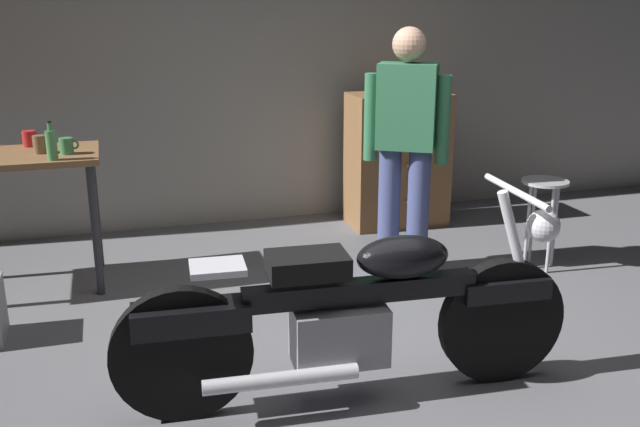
{
  "coord_description": "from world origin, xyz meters",
  "views": [
    {
      "loc": [
        -1.19,
        -3.08,
        1.85
      ],
      "look_at": [
        -0.06,
        0.7,
        0.65
      ],
      "focal_mm": 40.09,
      "sensor_mm": 36.0,
      "label": 1
    }
  ],
  "objects_px": {
    "shop_stool": "(544,200)",
    "mug_brown_stoneware": "(40,144)",
    "mug_green_speckled": "(67,146)",
    "motorcycle": "(353,312)",
    "wooden_dresser": "(397,160)",
    "person_standing": "(406,142)",
    "mug_red_diner": "(30,139)",
    "bottle": "(51,144)"
  },
  "relations": [
    {
      "from": "shop_stool",
      "to": "mug_brown_stoneware",
      "type": "xyz_separation_m",
      "value": [
        -3.28,
        0.64,
        0.46
      ]
    },
    {
      "from": "mug_green_speckled",
      "to": "motorcycle",
      "type": "bearing_deg",
      "value": -54.94
    },
    {
      "from": "motorcycle",
      "to": "wooden_dresser",
      "type": "bearing_deg",
      "value": 67.23
    },
    {
      "from": "person_standing",
      "to": "mug_brown_stoneware",
      "type": "xyz_separation_m",
      "value": [
        -2.31,
        0.44,
        0.03
      ]
    },
    {
      "from": "motorcycle",
      "to": "mug_red_diner",
      "type": "bearing_deg",
      "value": 129.34
    },
    {
      "from": "mug_red_diner",
      "to": "mug_green_speckled",
      "type": "bearing_deg",
      "value": -52.68
    },
    {
      "from": "wooden_dresser",
      "to": "mug_red_diner",
      "type": "relative_size",
      "value": 9.06
    },
    {
      "from": "mug_brown_stoneware",
      "to": "mug_red_diner",
      "type": "distance_m",
      "value": 0.26
    },
    {
      "from": "shop_stool",
      "to": "mug_green_speckled",
      "type": "bearing_deg",
      "value": 169.6
    },
    {
      "from": "shop_stool",
      "to": "wooden_dresser",
      "type": "bearing_deg",
      "value": 114.34
    },
    {
      "from": "shop_stool",
      "to": "bottle",
      "type": "distance_m",
      "value": 3.26
    },
    {
      "from": "motorcycle",
      "to": "mug_green_speckled",
      "type": "height_order",
      "value": "mug_green_speckled"
    },
    {
      "from": "wooden_dresser",
      "to": "mug_red_diner",
      "type": "xyz_separation_m",
      "value": [
        -2.79,
        -0.37,
        0.4
      ]
    },
    {
      "from": "wooden_dresser",
      "to": "mug_red_diner",
      "type": "distance_m",
      "value": 2.84
    },
    {
      "from": "person_standing",
      "to": "mug_red_diner",
      "type": "xyz_separation_m",
      "value": [
        -2.39,
        0.69,
        0.03
      ]
    },
    {
      "from": "motorcycle",
      "to": "bottle",
      "type": "xyz_separation_m",
      "value": [
        -1.36,
        1.66,
        0.55
      ]
    },
    {
      "from": "mug_brown_stoneware",
      "to": "mug_red_diner",
      "type": "bearing_deg",
      "value": 107.91
    },
    {
      "from": "wooden_dresser",
      "to": "mug_brown_stoneware",
      "type": "bearing_deg",
      "value": -167.07
    },
    {
      "from": "mug_brown_stoneware",
      "to": "mug_green_speckled",
      "type": "bearing_deg",
      "value": -22.87
    },
    {
      "from": "motorcycle",
      "to": "bottle",
      "type": "height_order",
      "value": "bottle"
    },
    {
      "from": "person_standing",
      "to": "motorcycle",
      "type": "bearing_deg",
      "value": 90.11
    },
    {
      "from": "mug_brown_stoneware",
      "to": "mug_green_speckled",
      "type": "height_order",
      "value": "mug_brown_stoneware"
    },
    {
      "from": "mug_brown_stoneware",
      "to": "bottle",
      "type": "xyz_separation_m",
      "value": [
        0.09,
        -0.23,
        0.04
      ]
    },
    {
      "from": "mug_green_speckled",
      "to": "bottle",
      "type": "height_order",
      "value": "bottle"
    },
    {
      "from": "mug_green_speckled",
      "to": "wooden_dresser",
      "type": "bearing_deg",
      "value": 15.18
    },
    {
      "from": "person_standing",
      "to": "mug_red_diner",
      "type": "distance_m",
      "value": 2.49
    },
    {
      "from": "wooden_dresser",
      "to": "mug_red_diner",
      "type": "bearing_deg",
      "value": -172.43
    },
    {
      "from": "person_standing",
      "to": "mug_green_speckled",
      "type": "bearing_deg",
      "value": 21.29
    },
    {
      "from": "shop_stool",
      "to": "mug_red_diner",
      "type": "relative_size",
      "value": 5.27
    },
    {
      "from": "shop_stool",
      "to": "wooden_dresser",
      "type": "height_order",
      "value": "wooden_dresser"
    },
    {
      "from": "motorcycle",
      "to": "person_standing",
      "type": "bearing_deg",
      "value": 63.02
    },
    {
      "from": "wooden_dresser",
      "to": "mug_green_speckled",
      "type": "height_order",
      "value": "wooden_dresser"
    },
    {
      "from": "wooden_dresser",
      "to": "mug_red_diner",
      "type": "height_order",
      "value": "wooden_dresser"
    },
    {
      "from": "person_standing",
      "to": "bottle",
      "type": "distance_m",
      "value": 2.24
    },
    {
      "from": "shop_stool",
      "to": "bottle",
      "type": "bearing_deg",
      "value": 172.68
    },
    {
      "from": "person_standing",
      "to": "shop_stool",
      "type": "height_order",
      "value": "person_standing"
    },
    {
      "from": "person_standing",
      "to": "mug_red_diner",
      "type": "bearing_deg",
      "value": 14.97
    },
    {
      "from": "mug_red_diner",
      "to": "mug_green_speckled",
      "type": "relative_size",
      "value": 1.01
    },
    {
      "from": "person_standing",
      "to": "wooden_dresser",
      "type": "relative_size",
      "value": 1.52
    },
    {
      "from": "mug_brown_stoneware",
      "to": "bottle",
      "type": "height_order",
      "value": "bottle"
    },
    {
      "from": "mug_brown_stoneware",
      "to": "mug_green_speckled",
      "type": "xyz_separation_m",
      "value": [
        0.16,
        -0.07,
        -0.01
      ]
    },
    {
      "from": "person_standing",
      "to": "bottle",
      "type": "xyz_separation_m",
      "value": [
        -2.23,
        0.21,
        0.07
      ]
    }
  ]
}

